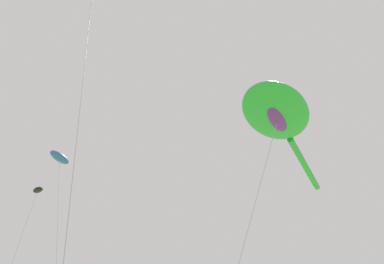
{
  "coord_description": "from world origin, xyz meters",
  "views": [
    {
      "loc": [
        -8.7,
        2.3,
        1.47
      ],
      "look_at": [
        -1.54,
        11.55,
        9.22
      ],
      "focal_mm": 39.68,
      "sensor_mm": 36.0,
      "label": 1
    }
  ],
  "objects": [
    {
      "name": "big_show_kite",
      "position": [
        4.85,
        12.97,
        13.49
      ],
      "size": [
        13.41,
        6.38,
        13.99
      ],
      "rotation": [
        0.0,
        0.0,
        -2.69
      ],
      "color": "green",
      "rests_on": "ground"
    },
    {
      "name": "small_kite_box_yellow",
      "position": [
        -3.47,
        18.47,
        10.67
      ],
      "size": [
        1.34,
        3.99,
        10.97
      ],
      "rotation": [
        0.0,
        0.0,
        -2.51
      ],
      "color": "blue",
      "rests_on": "ground"
    },
    {
      "name": "small_kite_delta_white",
      "position": [
        -3.27,
        21.42,
        10.08
      ],
      "size": [
        1.11,
        1.9,
        10.48
      ],
      "rotation": [
        0.0,
        0.0,
        1.47
      ],
      "color": "black",
      "rests_on": "ground"
    }
  ]
}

